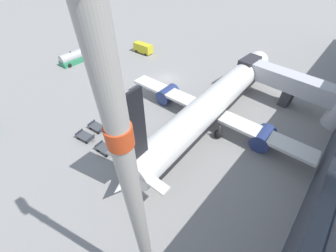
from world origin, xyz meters
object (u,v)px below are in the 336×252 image
object	(u,v)px
baggage_dolly_row_near_col_c	(127,162)
baggage_dolly_row_mid_a_col_b	(118,138)
airplane	(213,104)
apron_light_mast	(140,226)
fuel_tanker_secondary	(77,56)
baggage_dolly_row_mid_a_col_a	(97,127)
baggage_dolly_row_mid_a_col_c	(140,150)
baggage_dolly_row_near_col_a	(85,136)
service_van	(143,48)
baggage_dolly_row_near_col_b	(105,149)

from	to	relation	value
baggage_dolly_row_near_col_c	baggage_dolly_row_mid_a_col_b	size ratio (longest dim) A/B	1.00
airplane	apron_light_mast	xyz separation A→B (m)	(8.73, -22.02, 10.06)
fuel_tanker_secondary	baggage_dolly_row_mid_a_col_b	xyz separation A→B (m)	(27.96, -10.11, -0.75)
baggage_dolly_row_mid_a_col_a	baggage_dolly_row_mid_a_col_c	bearing A→B (deg)	8.03
apron_light_mast	airplane	bearing A→B (deg)	111.62
baggage_dolly_row_near_col_a	baggage_dolly_row_mid_a_col_c	distance (m)	8.76
baggage_dolly_row_mid_a_col_a	baggage_dolly_row_mid_a_col_c	world-z (taller)	same
apron_light_mast	baggage_dolly_row_mid_a_col_a	bearing A→B (deg)	158.02
baggage_dolly_row_near_col_a	service_van	bearing A→B (deg)	120.87
service_van	airplane	bearing A→B (deg)	-21.47
baggage_dolly_row_near_col_a	baggage_dolly_row_near_col_b	xyz separation A→B (m)	(4.20, 0.51, 0.00)
fuel_tanker_secondary	service_van	distance (m)	15.97
baggage_dolly_row_near_col_a	baggage_dolly_row_near_col_c	xyz separation A→B (m)	(8.17, 1.09, 0.00)
service_van	apron_light_mast	xyz separation A→B (m)	(36.05, -32.77, 11.90)
baggage_dolly_row_near_col_a	baggage_dolly_row_near_col_c	size ratio (longest dim) A/B	1.00
baggage_dolly_row_near_col_a	fuel_tanker_secondary	bearing A→B (deg)	151.51
fuel_tanker_secondary	baggage_dolly_row_near_col_c	size ratio (longest dim) A/B	2.74
baggage_dolly_row_mid_a_col_c	baggage_dolly_row_mid_a_col_b	bearing A→B (deg)	-173.48
baggage_dolly_row_near_col_a	baggage_dolly_row_mid_a_col_c	world-z (taller)	same
baggage_dolly_row_near_col_c	baggage_dolly_row_mid_a_col_a	xyz separation A→B (m)	(-8.58, 1.24, 0.00)
airplane	baggage_dolly_row_mid_a_col_a	world-z (taller)	airplane
baggage_dolly_row_near_col_c	fuel_tanker_secondary	bearing A→B (deg)	159.59
fuel_tanker_secondary	service_van	world-z (taller)	fuel_tanker_secondary
airplane	baggage_dolly_row_near_col_c	bearing A→B (deg)	-101.60
fuel_tanker_secondary	baggage_dolly_row_near_col_b	distance (m)	31.11
fuel_tanker_secondary	baggage_dolly_row_near_col_c	world-z (taller)	fuel_tanker_secondary
fuel_tanker_secondary	service_van	xyz separation A→B (m)	(8.15, 13.73, 0.03)
baggage_dolly_row_near_col_b	airplane	bearing A→B (deg)	65.71
baggage_dolly_row_near_col_b	baggage_dolly_row_mid_a_col_b	distance (m)	2.57
baggage_dolly_row_mid_a_col_b	baggage_dolly_row_mid_a_col_c	bearing A→B (deg)	6.52
baggage_dolly_row_near_col_c	baggage_dolly_row_mid_a_col_a	distance (m)	8.67
baggage_dolly_row_near_col_a	baggage_dolly_row_near_col_c	bearing A→B (deg)	7.63
baggage_dolly_row_mid_a_col_b	baggage_dolly_row_mid_a_col_c	world-z (taller)	same
baggage_dolly_row_mid_a_col_a	baggage_dolly_row_mid_a_col_b	distance (m)	4.22
baggage_dolly_row_near_col_c	apron_light_mast	xyz separation A→B (m)	(11.81, -6.99, 12.69)
baggage_dolly_row_near_col_a	baggage_dolly_row_near_col_b	size ratio (longest dim) A/B	1.01
baggage_dolly_row_mid_a_col_a	baggage_dolly_row_mid_a_col_b	bearing A→B (deg)	9.57
baggage_dolly_row_near_col_c	baggage_dolly_row_mid_a_col_b	bearing A→B (deg)	156.25
baggage_dolly_row_mid_a_col_a	apron_light_mast	world-z (taller)	apron_light_mast
apron_light_mast	baggage_dolly_row_near_col_c	bearing A→B (deg)	149.41
baggage_dolly_row_near_col_b	fuel_tanker_secondary	bearing A→B (deg)	156.02
service_van	apron_light_mast	bearing A→B (deg)	-42.27
service_van	baggage_dolly_row_near_col_c	xyz separation A→B (m)	(24.23, -25.78, -0.79)
baggage_dolly_row_near_col_a	baggage_dolly_row_mid_a_col_b	distance (m)	4.82
fuel_tanker_secondary	apron_light_mast	xyz separation A→B (m)	(44.20, -19.04, 11.93)
service_van	baggage_dolly_row_near_col_b	xyz separation A→B (m)	(20.27, -26.37, -0.79)
baggage_dolly_row_near_col_b	apron_light_mast	distance (m)	21.23
service_van	baggage_dolly_row_mid_a_col_a	bearing A→B (deg)	-57.46
baggage_dolly_row_near_col_b	baggage_dolly_row_mid_a_col_a	xyz separation A→B (m)	(-4.61, 1.83, 0.00)
baggage_dolly_row_near_col_c	baggage_dolly_row_near_col_b	bearing A→B (deg)	-171.57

